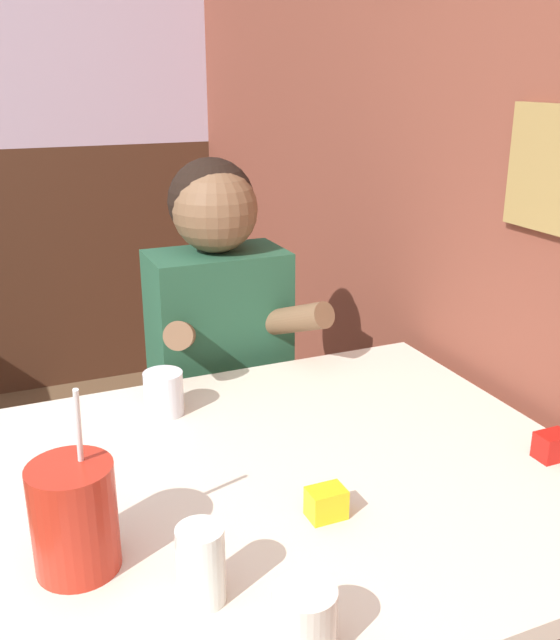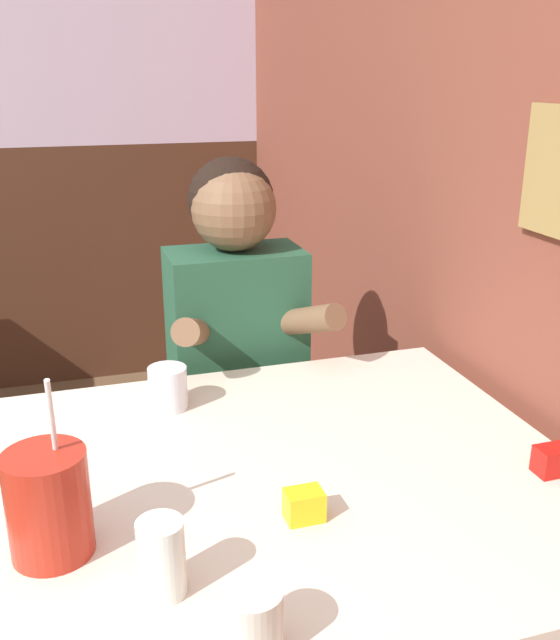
% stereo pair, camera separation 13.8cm
% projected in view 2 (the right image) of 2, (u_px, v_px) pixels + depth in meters
% --- Properties ---
extents(brick_wall_right, '(0.08, 4.67, 2.70)m').
position_uv_depth(brick_wall_right, '(389.00, 92.00, 2.05)').
color(brick_wall_right, brown).
rests_on(brick_wall_right, ground_plane).
extents(main_table, '(1.05, 0.94, 0.73)m').
position_uv_depth(main_table, '(284.00, 499.00, 1.29)').
color(main_table, beige).
rests_on(main_table, ground_plane).
extents(person_seated, '(0.42, 0.41, 1.21)m').
position_uv_depth(person_seated, '(237.00, 376.00, 1.88)').
color(person_seated, '#235138').
rests_on(person_seated, ground_plane).
extents(cocktail_pitcher, '(0.12, 0.12, 0.28)m').
position_uv_depth(cocktail_pitcher, '(49.00, 504.00, 1.03)').
color(cocktail_pitcher, '#B22819').
rests_on(cocktail_pitcher, main_table).
extents(glass_near_pitcher, '(0.08, 0.08, 0.09)m').
position_uv_depth(glass_near_pitcher, '(168.00, 388.00, 1.49)').
color(glass_near_pitcher, silver).
rests_on(glass_near_pitcher, main_table).
extents(glass_center, '(0.07, 0.07, 0.11)m').
position_uv_depth(glass_center, '(162.00, 558.00, 0.96)').
color(glass_center, silver).
rests_on(glass_center, main_table).
extents(glass_far_side, '(0.08, 0.08, 0.09)m').
position_uv_depth(glass_far_side, '(252.00, 620.00, 0.86)').
color(glass_far_side, silver).
rests_on(glass_far_side, main_table).
extents(condiment_ketchup, '(0.06, 0.04, 0.05)m').
position_uv_depth(condiment_ketchup, '(552.00, 460.00, 1.26)').
color(condiment_ketchup, '#B7140F').
rests_on(condiment_ketchup, main_table).
extents(condiment_mustard, '(0.06, 0.04, 0.05)m').
position_uv_depth(condiment_mustard, '(304.00, 505.00, 1.13)').
color(condiment_mustard, yellow).
rests_on(condiment_mustard, main_table).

